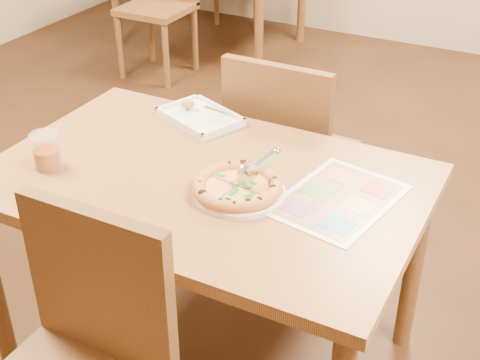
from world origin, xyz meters
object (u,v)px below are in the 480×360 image
at_px(chair_near, 81,343).
at_px(pizza, 237,187).
at_px(glass_tumbler, 47,153).
at_px(pizza_cutter, 258,166).
at_px(appetizer_tray, 199,117).
at_px(chair_far, 285,140).
at_px(plate, 240,193).
at_px(dining_table, 205,201).
at_px(menu, 338,199).

bearing_deg(chair_near, pizza, 76.43).
xyz_separation_m(pizza, glass_tumbler, (-0.59, -0.13, 0.02)).
bearing_deg(pizza_cutter, chair_near, -168.95).
bearing_deg(appetizer_tray, pizza_cutter, -39.95).
bearing_deg(chair_near, chair_far, 90.00).
relative_size(chair_near, plate, 1.79).
distance_m(plate, pizza_cutter, 0.09).
relative_size(pizza, glass_tumbler, 2.29).
relative_size(pizza_cutter, appetizer_tray, 0.40).
distance_m(dining_table, chair_far, 0.61).
bearing_deg(glass_tumbler, chair_far, 59.53).
xyz_separation_m(plate, menu, (0.26, 0.11, -0.00)).
bearing_deg(dining_table, plate, -15.31).
bearing_deg(plate, chair_near, -104.25).
bearing_deg(appetizer_tray, chair_far, 51.69).
relative_size(plate, pizza_cutter, 1.98).
bearing_deg(plate, dining_table, 164.69).
distance_m(pizza_cutter, appetizer_tray, 0.51).
bearing_deg(menu, chair_near, -120.91).
height_order(chair_far, plate, chair_far).
xyz_separation_m(chair_near, pizza, (0.14, 0.56, 0.18)).
relative_size(pizza_cutter, menu, 0.34).
bearing_deg(dining_table, pizza, -17.34).
distance_m(pizza, glass_tumbler, 0.60).
bearing_deg(plate, appetizer_tray, 133.84).
distance_m(chair_far, glass_tumbler, 0.92).
relative_size(chair_far, appetizer_tray, 1.43).
xyz_separation_m(plate, pizza, (-0.01, -0.00, 0.02)).
height_order(chair_far, pizza_cutter, chair_far).
xyz_separation_m(dining_table, appetizer_tray, (-0.21, 0.33, 0.10)).
distance_m(pizza, appetizer_tray, 0.51).
bearing_deg(appetizer_tray, dining_table, -57.27).
xyz_separation_m(pizza_cutter, appetizer_tray, (-0.39, 0.33, -0.07)).
height_order(chair_near, pizza, chair_near).
relative_size(plate, glass_tumbler, 2.32).
bearing_deg(chair_far, chair_near, 90.00).
distance_m(chair_near, pizza, 0.60).
distance_m(chair_near, glass_tumbler, 0.66).
bearing_deg(dining_table, glass_tumbler, -159.56).
xyz_separation_m(pizza, menu, (0.27, 0.11, -0.02)).
bearing_deg(menu, chair_far, 126.95).
relative_size(chair_near, appetizer_tray, 1.43).
xyz_separation_m(pizza_cutter, glass_tumbler, (-0.63, -0.17, -0.03)).
bearing_deg(menu, pizza_cutter, -164.50).
bearing_deg(menu, dining_table, -170.33).
xyz_separation_m(chair_near, glass_tumbler, (-0.45, 0.43, 0.20)).
distance_m(plate, menu, 0.28).
distance_m(plate, pizza, 0.02).
distance_m(dining_table, appetizer_tray, 0.41).
height_order(chair_near, appetizer_tray, chair_near).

